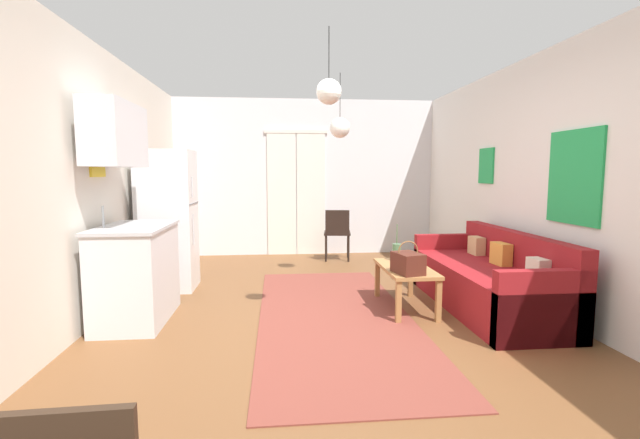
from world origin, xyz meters
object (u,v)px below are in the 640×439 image
object	(u,v)px
refrigerator	(168,220)
pendant_lamp_near	(329,92)
coffee_table	(405,273)
bamboo_vase	(397,252)
accent_chair	(337,231)
handbag	(408,263)
couch	(491,282)
pendant_lamp_far	(340,128)

from	to	relation	value
refrigerator	pendant_lamp_near	size ratio (longest dim) A/B	2.58
coffee_table	bamboo_vase	xyz separation A→B (m)	(-0.01, 0.33, 0.16)
accent_chair	coffee_table	bearing A→B (deg)	105.69
bamboo_vase	handbag	distance (m)	0.63
coffee_table	pendant_lamp_near	xyz separation A→B (m)	(-0.87, -0.52, 1.73)
couch	pendant_lamp_far	world-z (taller)	pendant_lamp_far
bamboo_vase	refrigerator	size ratio (longest dim) A/B	0.24
handbag	pendant_lamp_far	size ratio (longest dim) A/B	0.44
refrigerator	pendant_lamp_near	distance (m)	2.69
coffee_table	pendant_lamp_far	bearing A→B (deg)	113.78
refrigerator	pendant_lamp_far	xyz separation A→B (m)	(2.12, 0.14, 1.13)
handbag	coffee_table	bearing A→B (deg)	77.11
bamboo_vase	pendant_lamp_far	bearing A→B (deg)	120.88
coffee_table	refrigerator	distance (m)	2.88
bamboo_vase	pendant_lamp_near	xyz separation A→B (m)	(-0.86, -0.85, 1.57)
handbag	refrigerator	bearing A→B (deg)	152.40
couch	handbag	world-z (taller)	couch
bamboo_vase	pendant_lamp_near	distance (m)	1.98
couch	pendant_lamp_near	xyz separation A→B (m)	(-1.76, -0.44, 1.83)
couch	pendant_lamp_near	bearing A→B (deg)	-165.89
couch	coffee_table	distance (m)	0.90
pendant_lamp_far	pendant_lamp_near	bearing A→B (deg)	-101.30
coffee_table	pendant_lamp_near	size ratio (longest dim) A/B	1.47
accent_chair	refrigerator	bearing A→B (deg)	40.78
refrigerator	pendant_lamp_near	world-z (taller)	pendant_lamp_near
accent_chair	pendant_lamp_far	xyz separation A→B (m)	(-0.16, -1.35, 1.50)
accent_chair	pendant_lamp_near	size ratio (longest dim) A/B	1.27
handbag	accent_chair	size ratio (longest dim) A/B	0.43
couch	pendant_lamp_far	bearing A→B (deg)	138.17
couch	coffee_table	size ratio (longest dim) A/B	2.23
handbag	bamboo_vase	bearing A→B (deg)	84.40
pendant_lamp_near	pendant_lamp_far	distance (m)	1.75
coffee_table	handbag	world-z (taller)	handbag
pendant_lamp_near	couch	bearing A→B (deg)	14.11
bamboo_vase	pendant_lamp_near	bearing A→B (deg)	-135.44
handbag	refrigerator	distance (m)	2.92
accent_chair	handbag	bearing A→B (deg)	103.48
pendant_lamp_near	pendant_lamp_far	bearing A→B (deg)	78.70
handbag	couch	bearing A→B (deg)	12.76
couch	refrigerator	distance (m)	3.75
refrigerator	accent_chair	distance (m)	2.74
handbag	pendant_lamp_near	xyz separation A→B (m)	(-0.80, -0.23, 1.56)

